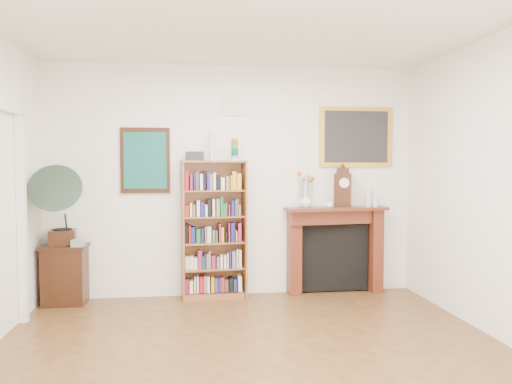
% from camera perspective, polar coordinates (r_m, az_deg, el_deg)
% --- Properties ---
extents(room, '(4.51, 5.01, 2.81)m').
position_cam_1_polar(room, '(3.63, 0.73, 0.06)').
color(room, '#4D2C17').
rests_on(room, ground).
extents(door_casing, '(0.08, 1.02, 2.17)m').
position_cam_1_polar(door_casing, '(5.09, -26.86, -0.98)').
color(door_casing, white).
rests_on(door_casing, left_wall).
extents(teal_poster, '(0.58, 0.04, 0.78)m').
position_cam_1_polar(teal_poster, '(6.09, -12.54, 3.54)').
color(teal_poster, black).
rests_on(teal_poster, back_wall).
extents(small_picture, '(0.26, 0.04, 0.30)m').
position_cam_1_polar(small_picture, '(6.14, -2.65, 10.16)').
color(small_picture, white).
rests_on(small_picture, back_wall).
extents(gilt_painting, '(0.95, 0.04, 0.75)m').
position_cam_1_polar(gilt_painting, '(6.42, 11.36, 6.20)').
color(gilt_painting, gold).
rests_on(gilt_painting, back_wall).
extents(bookshelf, '(0.78, 0.34, 1.90)m').
position_cam_1_polar(bookshelf, '(5.98, -4.85, -3.41)').
color(bookshelf, brown).
rests_on(bookshelf, floor).
extents(side_cabinet, '(0.51, 0.38, 0.68)m').
position_cam_1_polar(side_cabinet, '(6.18, -20.98, -8.81)').
color(side_cabinet, black).
rests_on(side_cabinet, floor).
extents(fireplace, '(1.30, 0.42, 1.08)m').
position_cam_1_polar(fireplace, '(6.33, 9.00, -5.73)').
color(fireplace, '#502212').
rests_on(fireplace, floor).
extents(gramophone, '(0.64, 0.76, 0.92)m').
position_cam_1_polar(gramophone, '(5.95, -21.66, -0.93)').
color(gramophone, black).
rests_on(gramophone, side_cabinet).
extents(cd_stack, '(0.14, 0.14, 0.08)m').
position_cam_1_polar(cd_stack, '(5.95, -19.68, -5.51)').
color(cd_stack, '#B0B1BC').
rests_on(cd_stack, side_cabinet).
extents(mantel_clock, '(0.23, 0.18, 0.48)m').
position_cam_1_polar(mantel_clock, '(6.27, 9.89, 0.42)').
color(mantel_clock, black).
rests_on(mantel_clock, fireplace).
extents(flower_vase, '(0.18, 0.18, 0.17)m').
position_cam_1_polar(flower_vase, '(6.13, 5.69, -0.99)').
color(flower_vase, white).
rests_on(flower_vase, fireplace).
extents(teacup, '(0.11, 0.11, 0.07)m').
position_cam_1_polar(teacup, '(6.15, 8.38, -1.46)').
color(teacup, white).
rests_on(teacup, fireplace).
extents(bottle_left, '(0.07, 0.07, 0.24)m').
position_cam_1_polar(bottle_left, '(6.35, 12.68, -0.58)').
color(bottle_left, silver).
rests_on(bottle_left, fireplace).
extents(bottle_right, '(0.06, 0.06, 0.20)m').
position_cam_1_polar(bottle_right, '(6.36, 13.49, -0.76)').
color(bottle_right, silver).
rests_on(bottle_right, fireplace).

